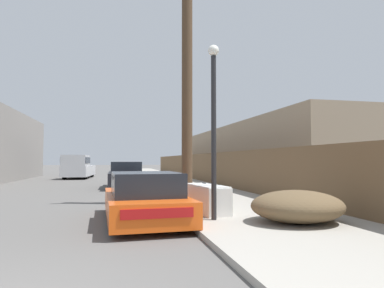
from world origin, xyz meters
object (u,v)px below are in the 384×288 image
(car_parked_mid, at_px, (126,176))
(utility_pole, at_px, (187,68))
(street_lamp, at_px, (214,116))
(discarded_fridge, at_px, (206,199))
(parked_sports_car_red, at_px, (144,199))
(brush_pile, at_px, (297,206))
(pickup_truck, at_px, (78,167))

(car_parked_mid, distance_m, utility_pole, 8.88)
(utility_pole, distance_m, street_lamp, 4.17)
(discarded_fridge, relative_size, car_parked_mid, 0.41)
(discarded_fridge, height_order, parked_sports_car_red, parked_sports_car_red)
(parked_sports_car_red, distance_m, utility_pole, 5.23)
(street_lamp, bearing_deg, parked_sports_car_red, 153.50)
(car_parked_mid, xyz_separation_m, utility_pole, (1.78, -7.74, 3.96))
(parked_sports_car_red, relative_size, brush_pile, 2.06)
(utility_pole, height_order, brush_pile, utility_pole)
(utility_pole, xyz_separation_m, street_lamp, (-0.12, -3.60, -2.09))
(car_parked_mid, height_order, brush_pile, car_parked_mid)
(street_lamp, distance_m, brush_pile, 2.76)
(parked_sports_car_red, xyz_separation_m, car_parked_mid, (-0.13, 10.58, 0.11))
(pickup_truck, bearing_deg, brush_pile, 110.86)
(car_parked_mid, bearing_deg, brush_pile, -74.12)
(car_parked_mid, bearing_deg, discarded_fridge, -79.84)
(parked_sports_car_red, relative_size, car_parked_mid, 0.92)
(parked_sports_car_red, xyz_separation_m, pickup_truck, (-3.66, 20.97, 0.40))
(car_parked_mid, distance_m, brush_pile, 12.51)
(parked_sports_car_red, height_order, street_lamp, street_lamp)
(parked_sports_car_red, distance_m, car_parked_mid, 10.59)
(parked_sports_car_red, relative_size, street_lamp, 1.04)
(discarded_fridge, relative_size, street_lamp, 0.46)
(discarded_fridge, distance_m, brush_pile, 2.43)
(parked_sports_car_red, xyz_separation_m, utility_pole, (1.65, 2.84, 4.07))
(parked_sports_car_red, distance_m, street_lamp, 2.61)
(brush_pile, bearing_deg, street_lamp, 157.64)
(street_lamp, height_order, brush_pile, street_lamp)
(discarded_fridge, bearing_deg, street_lamp, -104.15)
(car_parked_mid, distance_m, street_lamp, 11.62)
(discarded_fridge, relative_size, parked_sports_car_red, 0.44)
(discarded_fridge, distance_m, street_lamp, 2.34)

